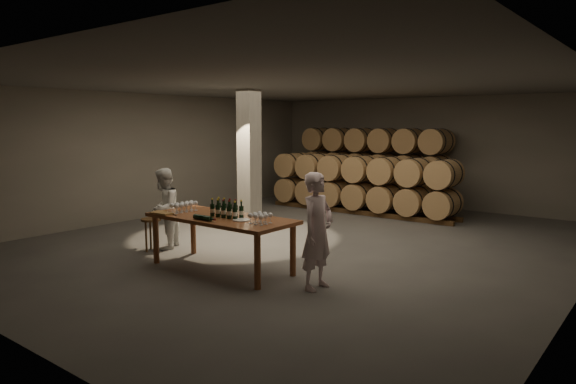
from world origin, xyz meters
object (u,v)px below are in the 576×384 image
Objects in this scene: tasting_table at (221,223)px; stool at (151,224)px; bottle_cluster at (227,211)px; plate at (242,220)px; person_woman at (164,209)px; person_man at (317,231)px; notebook_near at (165,214)px.

tasting_table is 4.11× the size of stool.
bottle_cluster is 0.41m from plate.
person_man is at bearing 56.74° from person_woman.
person_man is at bearing 4.55° from tasting_table.
person_man is (3.81, 0.08, 0.35)m from stool.
person_woman is at bearing 170.74° from plate.
person_woman is (-2.04, 0.33, -0.22)m from bottle_cluster.
tasting_table is at bearing 49.53° from person_woman.
notebook_near is at bearing 102.42° from person_man.
tasting_table is 1.64× the size of person_woman.
plate is (0.52, -0.05, 0.11)m from tasting_table.
person_man is (1.33, 0.20, -0.04)m from plate.
person_man is at bearing 8.46° from plate.
plate is 0.44× the size of stool.
person_woman is (0.04, 0.28, 0.27)m from stool.
notebook_near is 1.26m from stool.
plate is 0.18× the size of person_woman.
bottle_cluster is at bearing 94.54° from person_man.
bottle_cluster reaches higher than tasting_table.
person_man reaches higher than person_woman.
bottle_cluster is at bearing -1.43° from stool.
stool is at bearing 178.10° from tasting_table.
tasting_table is 4.36× the size of bottle_cluster.
notebook_near is 0.15× the size of person_woman.
person_woman reaches higher than tasting_table.
tasting_table is at bearing -174.04° from bottle_cluster.
person_woman reaches higher than bottle_cluster.
bottle_cluster is 1.73m from person_man.
notebook_near reaches higher than stool.
tasting_table is at bearing 174.39° from plate.
notebook_near reaches higher than tasting_table.
plate is at bearing -9.21° from bottle_cluster.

